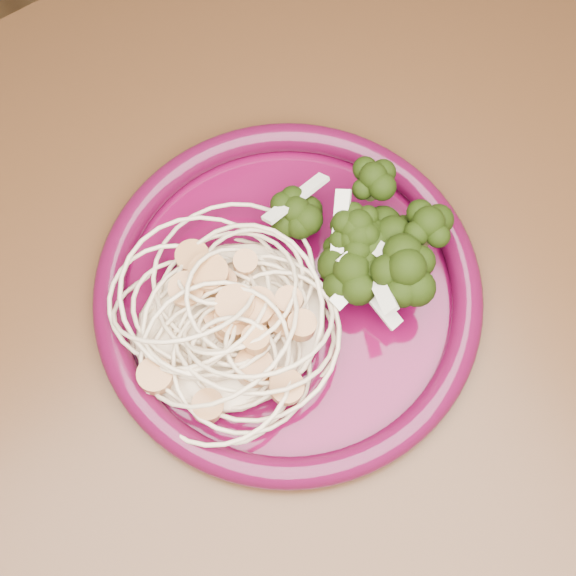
# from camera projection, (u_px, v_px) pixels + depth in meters

# --- Properties ---
(dining_table) EXTENTS (1.20, 0.80, 0.75)m
(dining_table) POSITION_uv_depth(u_px,v_px,m) (266.00, 405.00, 0.68)
(dining_table) COLOR #472814
(dining_table) RESTS_ON ground
(dinner_plate) EXTENTS (0.30, 0.30, 0.02)m
(dinner_plate) POSITION_uv_depth(u_px,v_px,m) (288.00, 293.00, 0.60)
(dinner_plate) COLOR #480522
(dinner_plate) RESTS_ON dining_table
(spaghetti_pile) EXTENTS (0.15, 0.13, 0.03)m
(spaghetti_pile) POSITION_uv_depth(u_px,v_px,m) (230.00, 321.00, 0.58)
(spaghetti_pile) COLOR beige
(spaghetti_pile) RESTS_ON dinner_plate
(scallop_cluster) EXTENTS (0.14, 0.14, 0.04)m
(scallop_cluster) POSITION_uv_depth(u_px,v_px,m) (226.00, 302.00, 0.54)
(scallop_cluster) COLOR tan
(scallop_cluster) RESTS_ON spaghetti_pile
(broccoli_pile) EXTENTS (0.10, 0.16, 0.05)m
(broccoli_pile) POSITION_uv_depth(u_px,v_px,m) (358.00, 240.00, 0.59)
(broccoli_pile) COLOR black
(broccoli_pile) RESTS_ON dinner_plate
(onion_garnish) EXTENTS (0.07, 0.10, 0.06)m
(onion_garnish) POSITION_uv_depth(u_px,v_px,m) (361.00, 220.00, 0.56)
(onion_garnish) COLOR beige
(onion_garnish) RESTS_ON broccoli_pile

